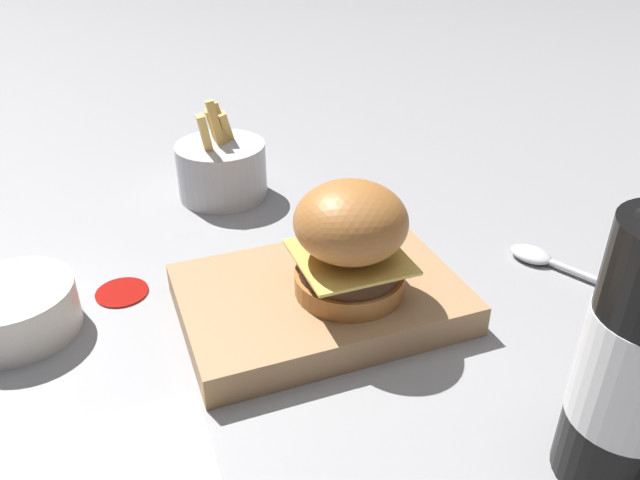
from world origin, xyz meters
The scene contains 7 objects.
ground_plane centered at (0.00, 0.00, 0.00)m, with size 6.00×6.00×0.00m, color gray.
serving_board centered at (-0.05, 0.03, 0.02)m, with size 0.26×0.18×0.03m.
burger centered at (-0.03, 0.01, 0.09)m, with size 0.10×0.10×0.11m.
fries_basket centered at (-0.08, 0.31, 0.04)m, with size 0.12×0.12×0.13m.
side_bowl centered at (-0.32, 0.10, 0.02)m, with size 0.11×0.11×0.05m.
spoon centered at (0.21, 0.02, 0.01)m, with size 0.08×0.14×0.01m.
ketchup_puddle centered at (-0.23, 0.13, 0.00)m, with size 0.05×0.05×0.00m.
Camera 1 is at (-0.23, -0.43, 0.37)m, focal length 35.00 mm.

